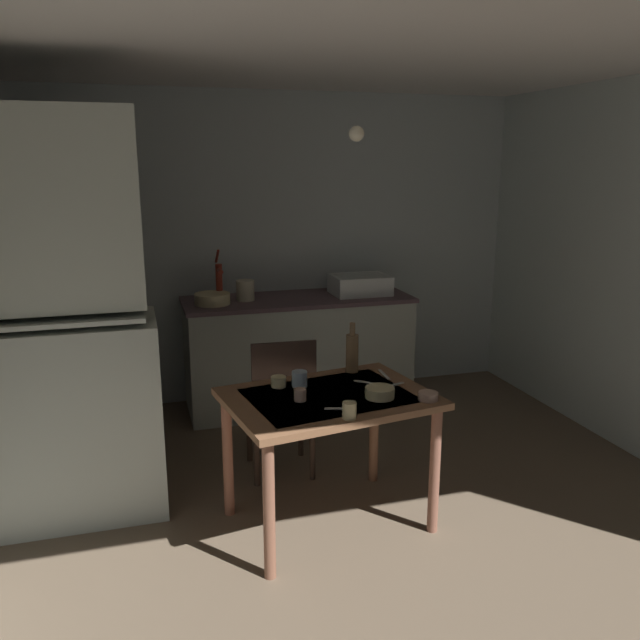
% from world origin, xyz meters
% --- Properties ---
extents(ground_plane, '(5.11, 5.11, 0.00)m').
position_xyz_m(ground_plane, '(0.00, 0.00, 0.00)').
color(ground_plane, brown).
extents(wall_back, '(4.21, 0.10, 2.42)m').
position_xyz_m(wall_back, '(0.00, 1.78, 1.21)').
color(wall_back, silver).
rests_on(wall_back, ground).
extents(ceiling_slab, '(4.21, 3.57, 0.10)m').
position_xyz_m(ceiling_slab, '(0.00, 0.00, 2.47)').
color(ceiling_slab, silver).
extents(hutch_cabinet, '(1.09, 0.54, 2.16)m').
position_xyz_m(hutch_cabinet, '(-1.49, 0.20, 1.01)').
color(hutch_cabinet, '#AAB1A5').
rests_on(hutch_cabinet, ground).
extents(counter_cabinet, '(1.75, 0.64, 0.87)m').
position_xyz_m(counter_cabinet, '(0.16, 1.41, 0.44)').
color(counter_cabinet, '#AAB1A5').
rests_on(counter_cabinet, ground).
extents(sink_basin, '(0.44, 0.34, 0.15)m').
position_xyz_m(sink_basin, '(0.67, 1.41, 0.95)').
color(sink_basin, white).
rests_on(sink_basin, counter_cabinet).
extents(hand_pump, '(0.05, 0.27, 0.39)m').
position_xyz_m(hand_pump, '(-0.43, 1.46, 1.04)').
color(hand_pump, maroon).
rests_on(hand_pump, counter_cabinet).
extents(mixing_bowl_counter, '(0.26, 0.26, 0.08)m').
position_xyz_m(mixing_bowl_counter, '(-0.50, 1.36, 0.91)').
color(mixing_bowl_counter, beige).
rests_on(mixing_bowl_counter, counter_cabinet).
extents(stoneware_crock, '(0.14, 0.14, 0.15)m').
position_xyz_m(stoneware_crock, '(-0.25, 1.43, 0.95)').
color(stoneware_crock, beige).
rests_on(stoneware_crock, counter_cabinet).
extents(dining_table, '(1.14, 0.89, 0.72)m').
position_xyz_m(dining_table, '(-0.12, -0.32, 0.62)').
color(dining_table, brown).
rests_on(dining_table, ground).
extents(chair_far_side, '(0.42, 0.42, 0.89)m').
position_xyz_m(chair_far_side, '(-0.24, 0.29, 0.48)').
color(chair_far_side, '#33241A').
rests_on(chair_far_side, ground).
extents(serving_bowl_wide, '(0.15, 0.15, 0.05)m').
position_xyz_m(serving_bowl_wide, '(0.12, -0.42, 0.75)').
color(serving_bowl_wide, beige).
rests_on(serving_bowl_wide, dining_table).
extents(soup_bowl_small, '(0.10, 0.10, 0.04)m').
position_xyz_m(soup_bowl_small, '(0.34, -0.52, 0.75)').
color(soup_bowl_small, tan).
rests_on(soup_bowl_small, dining_table).
extents(mug_tall, '(0.07, 0.07, 0.08)m').
position_xyz_m(mug_tall, '(-0.12, -0.64, 0.76)').
color(mug_tall, beige).
rests_on(mug_tall, dining_table).
extents(mug_dark, '(0.08, 0.08, 0.06)m').
position_xyz_m(mug_dark, '(-0.34, -0.12, 0.75)').
color(mug_dark, beige).
rests_on(mug_dark, dining_table).
extents(teacup_cream, '(0.06, 0.06, 0.06)m').
position_xyz_m(teacup_cream, '(-0.28, -0.35, 0.76)').
color(teacup_cream, tan).
rests_on(teacup_cream, dining_table).
extents(teacup_mint, '(0.08, 0.08, 0.08)m').
position_xyz_m(teacup_mint, '(-0.23, -0.14, 0.77)').
color(teacup_mint, '#9EB2C6').
rests_on(teacup_mint, dining_table).
extents(glass_bottle, '(0.07, 0.07, 0.29)m').
position_xyz_m(glass_bottle, '(0.12, 0.01, 0.84)').
color(glass_bottle, olive).
rests_on(glass_bottle, dining_table).
extents(table_knife, '(0.03, 0.17, 0.00)m').
position_xyz_m(table_knife, '(0.27, -0.10, 0.73)').
color(table_knife, silver).
rests_on(table_knife, dining_table).
extents(teaspoon_near_bowl, '(0.12, 0.06, 0.00)m').
position_xyz_m(teaspoon_near_bowl, '(0.26, -0.27, 0.73)').
color(teaspoon_near_bowl, beige).
rests_on(teaspoon_near_bowl, dining_table).
extents(teaspoon_by_cup, '(0.11, 0.11, 0.00)m').
position_xyz_m(teaspoon_by_cup, '(0.13, -0.19, 0.73)').
color(teaspoon_by_cup, beige).
rests_on(teaspoon_by_cup, dining_table).
extents(serving_spoon, '(0.13, 0.06, 0.00)m').
position_xyz_m(serving_spoon, '(-0.14, -0.51, 0.73)').
color(serving_spoon, beige).
rests_on(serving_spoon, dining_table).
extents(pendant_bulb, '(0.08, 0.08, 0.08)m').
position_xyz_m(pendant_bulb, '(0.09, -0.09, 2.03)').
color(pendant_bulb, '#F9EFCC').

